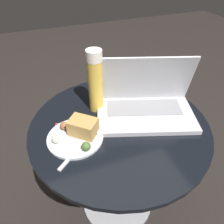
# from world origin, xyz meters

# --- Properties ---
(ground_plane) EXTENTS (6.00, 6.00, 0.00)m
(ground_plane) POSITION_xyz_m (0.00, 0.00, 0.00)
(ground_plane) COLOR black
(table) EXTENTS (0.67, 0.67, 0.56)m
(table) POSITION_xyz_m (0.00, 0.00, 0.40)
(table) COLOR #9E9EA3
(table) RESTS_ON ground_plane
(napkin) EXTENTS (0.18, 0.14, 0.00)m
(napkin) POSITION_xyz_m (-0.16, 0.01, 0.56)
(napkin) COLOR #B7332D
(napkin) RESTS_ON table
(laptop) EXTENTS (0.42, 0.32, 0.22)m
(laptop) POSITION_xyz_m (0.12, 0.03, 0.60)
(laptop) COLOR silver
(laptop) RESTS_ON table
(beer_glass) EXTENTS (0.06, 0.06, 0.25)m
(beer_glass) POSITION_xyz_m (-0.05, 0.12, 0.68)
(beer_glass) COLOR gold
(beer_glass) RESTS_ON table
(snack_plate) EXTENTS (0.19, 0.19, 0.07)m
(snack_plate) POSITION_xyz_m (-0.16, -0.02, 0.58)
(snack_plate) COLOR silver
(snack_plate) RESTS_ON table
(fork) EXTENTS (0.15, 0.13, 0.00)m
(fork) POSITION_xyz_m (-0.17, -0.07, 0.56)
(fork) COLOR silver
(fork) RESTS_ON table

